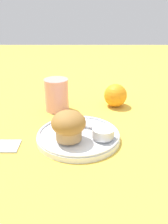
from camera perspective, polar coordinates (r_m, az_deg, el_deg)
ground_plane at (r=0.65m, az=-1.66°, el=-6.28°), size 3.00×3.00×0.00m
plate at (r=0.64m, az=-1.05°, el=-5.41°), size 0.21×0.21×0.02m
muffin at (r=0.59m, az=-3.31°, el=-3.02°), size 0.08×0.08×0.07m
cream_ramekin at (r=0.61m, az=4.65°, el=-4.67°), size 0.05×0.05×0.02m
berry_pair at (r=0.66m, az=-2.60°, el=-2.69°), size 0.03×0.02×0.02m
butter_knife at (r=0.67m, az=0.05°, el=-2.90°), size 0.16×0.08×0.00m
orange_fruit at (r=0.84m, az=7.45°, el=3.79°), size 0.08×0.08×0.08m
juice_glass at (r=0.80m, az=-6.03°, el=3.92°), size 0.08×0.08×0.10m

